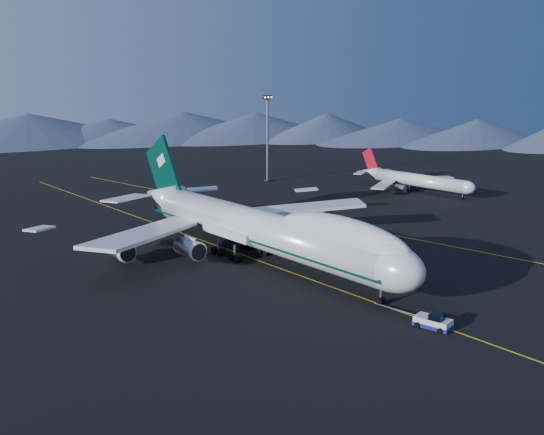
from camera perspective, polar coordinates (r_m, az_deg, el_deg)
ground at (r=102.94m, az=-1.08°, el=-4.15°), size 500.00×500.00×0.00m
taxiway_line_main at (r=102.94m, az=-1.08°, el=-4.15°), size 0.25×220.00×0.01m
taxiway_line_side at (r=129.61m, az=6.64°, el=-0.74°), size 28.08×198.09×0.01m
boeing_747 at (r=101.46m, az=-1.11°, el=-1.00°), size 59.62×72.43×19.37m
pushback_tug at (r=78.34m, az=14.91°, el=-9.56°), size 3.31×4.93×1.99m
second_jet at (r=173.20m, az=13.29°, el=3.47°), size 34.18×38.61×10.99m
service_van at (r=139.06m, az=4.22°, el=0.49°), size 2.48×4.84×1.31m
floodlight_mast at (r=186.08m, az=-0.44°, el=7.47°), size 3.22×2.42×26.08m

